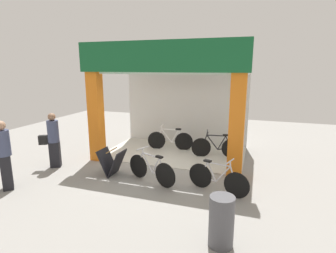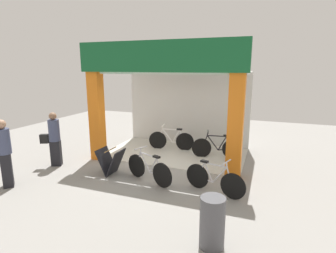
% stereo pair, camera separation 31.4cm
% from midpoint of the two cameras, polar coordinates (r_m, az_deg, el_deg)
% --- Properties ---
extents(ground_plane, '(17.84, 17.84, 0.00)m').
position_cam_midpoint_polar(ground_plane, '(8.55, -2.64, -8.57)').
color(ground_plane, gray).
rests_on(ground_plane, ground).
extents(shop_facade, '(5.12, 3.23, 3.81)m').
position_cam_midpoint_polar(shop_facade, '(9.37, 0.38, 6.00)').
color(shop_facade, beige).
rests_on(shop_facade, ground).
extents(bicycle_inside_0, '(1.70, 0.47, 0.94)m').
position_cam_midpoint_polar(bicycle_inside_0, '(10.15, -0.41, -2.88)').
color(bicycle_inside_0, black).
rests_on(bicycle_inside_0, ground).
extents(bicycle_inside_1, '(1.67, 0.52, 0.94)m').
position_cam_midpoint_polar(bicycle_inside_1, '(9.42, 9.29, -4.30)').
color(bicycle_inside_1, black).
rests_on(bicycle_inside_1, ground).
extents(bicycle_parked_0, '(1.57, 0.57, 0.90)m').
position_cam_midpoint_polar(bicycle_parked_0, '(6.88, 9.16, -10.91)').
color(bicycle_parked_0, black).
rests_on(bicycle_parked_0, ground).
extents(bicycle_parked_1, '(1.57, 0.68, 0.92)m').
position_cam_midpoint_polar(bicycle_parked_1, '(7.38, -4.81, -9.04)').
color(bicycle_parked_1, black).
rests_on(bicycle_parked_1, ground).
extents(sandwich_board_sign, '(0.70, 0.60, 0.77)m').
position_cam_midpoint_polar(sandwich_board_sign, '(8.02, -12.87, -7.44)').
color(sandwich_board_sign, black).
rests_on(sandwich_board_sign, ground).
extents(pedestrian_0, '(0.64, 0.49, 1.71)m').
position_cam_midpoint_polar(pedestrian_0, '(9.07, -24.14, -2.55)').
color(pedestrian_0, black).
rests_on(pedestrian_0, ground).
extents(pedestrian_1, '(0.57, 0.55, 1.79)m').
position_cam_midpoint_polar(pedestrian_1, '(8.01, -32.42, -4.97)').
color(pedestrian_1, black).
rests_on(pedestrian_1, ground).
extents(trash_bin, '(0.44, 0.44, 0.93)m').
position_cam_midpoint_polar(trash_bin, '(4.98, 9.40, -19.27)').
color(trash_bin, '#4C4C51').
rests_on(trash_bin, ground).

